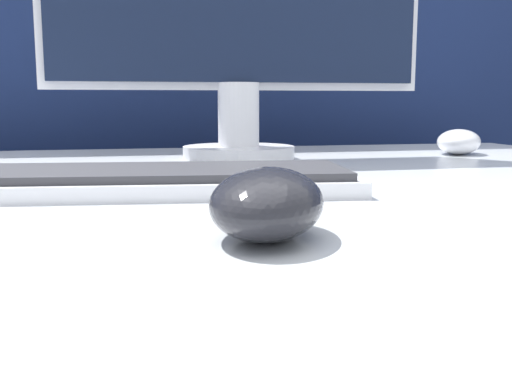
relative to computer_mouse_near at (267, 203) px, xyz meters
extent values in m
cube|color=navy|center=(-0.03, 0.93, -0.09)|extent=(5.00, 0.03, 1.37)
ellipsoid|color=#232328|center=(0.00, 0.00, 0.00)|extent=(0.11, 0.14, 0.05)
cube|color=white|center=(-0.05, 0.23, -0.02)|extent=(0.41, 0.19, 0.02)
cube|color=#38383D|center=(-0.05, 0.23, 0.00)|extent=(0.38, 0.17, 0.01)
cylinder|color=white|center=(0.09, 0.56, -0.01)|extent=(0.18, 0.18, 0.02)
cylinder|color=white|center=(0.09, 0.56, 0.05)|extent=(0.07, 0.07, 0.10)
ellipsoid|color=white|center=(0.47, 0.55, 0.00)|extent=(0.12, 0.13, 0.04)
camera|label=1|loc=(-0.09, -0.38, 0.07)|focal=42.00mm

